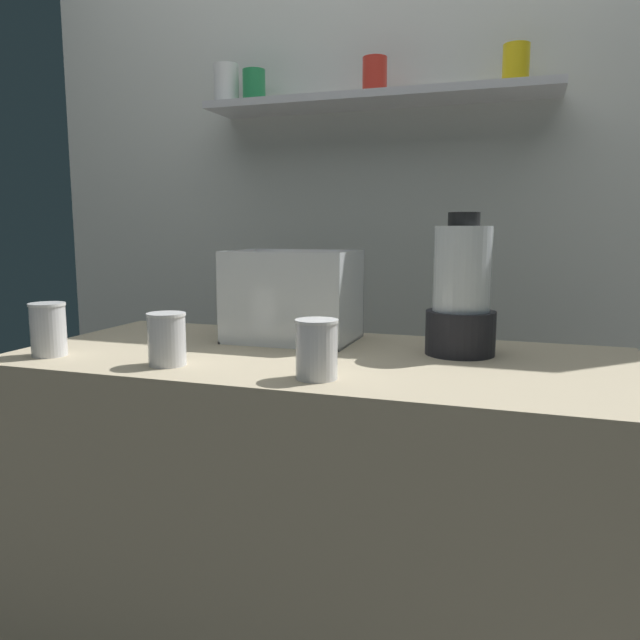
{
  "coord_description": "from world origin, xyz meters",
  "views": [
    {
      "loc": [
        0.44,
        -1.3,
        1.18
      ],
      "look_at": [
        0.0,
        0.0,
        0.98
      ],
      "focal_mm": 34.41,
      "sensor_mm": 36.0,
      "label": 1
    }
  ],
  "objects_px": {
    "juice_cup_orange_far_left": "(48,331)",
    "juice_cup_beet_middle": "(317,352)",
    "carrot_display_bin": "(298,313)",
    "blender_pitcher": "(461,296)",
    "juice_cup_orange_left": "(167,342)"
  },
  "relations": [
    {
      "from": "carrot_display_bin",
      "to": "blender_pitcher",
      "type": "distance_m",
      "value": 0.42
    },
    {
      "from": "juice_cup_orange_left",
      "to": "juice_cup_beet_middle",
      "type": "distance_m",
      "value": 0.34
    },
    {
      "from": "blender_pitcher",
      "to": "juice_cup_orange_left",
      "type": "xyz_separation_m",
      "value": [
        -0.57,
        -0.31,
        -0.08
      ]
    },
    {
      "from": "juice_cup_orange_left",
      "to": "blender_pitcher",
      "type": "bearing_deg",
      "value": 28.56
    },
    {
      "from": "juice_cup_orange_far_left",
      "to": "blender_pitcher",
      "type": "bearing_deg",
      "value": 19.51
    },
    {
      "from": "blender_pitcher",
      "to": "juice_cup_orange_left",
      "type": "distance_m",
      "value": 0.66
    },
    {
      "from": "blender_pitcher",
      "to": "juice_cup_orange_far_left",
      "type": "xyz_separation_m",
      "value": [
        -0.88,
        -0.31,
        -0.08
      ]
    },
    {
      "from": "carrot_display_bin",
      "to": "juice_cup_orange_far_left",
      "type": "xyz_separation_m",
      "value": [
        -0.47,
        -0.36,
        -0.01
      ]
    },
    {
      "from": "carrot_display_bin",
      "to": "juice_cup_beet_middle",
      "type": "xyz_separation_m",
      "value": [
        0.18,
        -0.37,
        -0.02
      ]
    },
    {
      "from": "blender_pitcher",
      "to": "carrot_display_bin",
      "type": "bearing_deg",
      "value": 173.44
    },
    {
      "from": "carrot_display_bin",
      "to": "blender_pitcher",
      "type": "xyz_separation_m",
      "value": [
        0.41,
        -0.05,
        0.06
      ]
    },
    {
      "from": "juice_cup_orange_far_left",
      "to": "juice_cup_orange_left",
      "type": "height_order",
      "value": "juice_cup_orange_far_left"
    },
    {
      "from": "juice_cup_orange_far_left",
      "to": "juice_cup_beet_middle",
      "type": "bearing_deg",
      "value": -1.07
    },
    {
      "from": "carrot_display_bin",
      "to": "juice_cup_orange_left",
      "type": "relative_size",
      "value": 2.84
    },
    {
      "from": "juice_cup_orange_far_left",
      "to": "juice_cup_beet_middle",
      "type": "xyz_separation_m",
      "value": [
        0.64,
        -0.01,
        -0.01
      ]
    }
  ]
}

